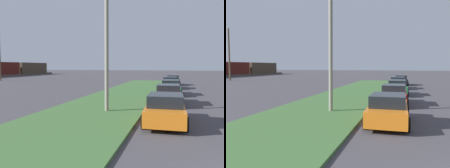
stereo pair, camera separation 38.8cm
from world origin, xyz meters
The scene contains 8 objects.
grass_median centered at (10.00, 7.25, 0.06)m, with size 60.00×6.00×0.12m, color #3D6633.
parked_car_orange centered at (6.85, 2.90, 0.72)m, with size 4.33×2.07×1.47m.
parked_car_red centered at (13.03, 2.94, 0.72)m, with size 4.33×2.08×1.47m.
parked_car_green centered at (18.94, 2.95, 0.72)m, with size 4.39×2.20×1.47m.
parked_car_blue centered at (25.72, 3.09, 0.72)m, with size 4.30×2.02×1.47m.
parked_car_black centered at (31.54, 2.85, 0.72)m, with size 4.39×2.19×1.47m.
streetlight centered at (8.77, 6.10, 4.39)m, with size 0.73×2.86×7.50m.
distant_utility_pole centered at (33.47, 34.99, 5.00)m, with size 0.30×0.30×10.00m, color brown.
Camera 1 is at (-4.92, 2.46, 2.82)m, focal length 38.03 mm.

